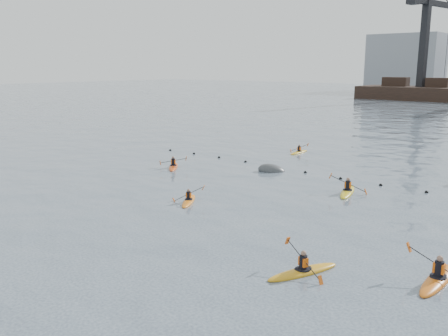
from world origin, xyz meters
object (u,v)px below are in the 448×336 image
Objects in this scene: mooring_buoy at (272,171)px; kayaker_5 at (299,152)px; kayaker_0 at (189,200)px; kayaker_1 at (303,271)px; kayaker_3 at (347,191)px; kayaker_2 at (173,166)px; kayaker_4 at (438,278)px.

kayaker_5 is at bearing 107.20° from mooring_buoy.
kayaker_0 is 18.87m from kayaker_5.
mooring_buoy is at bearing 149.60° from kayaker_1.
kayaker_3 is at bearing 18.89° from kayaker_0.
kayaker_2 is 7.94m from mooring_buoy.
kayaker_2 is at bearing 170.20° from kayaker_3.
kayaker_0 is 0.75× the size of kayaker_3.
kayaker_5 is at bearing -47.97° from kayaker_4.
kayaker_1 reaches higher than kayaker_5.
kayaker_3 is 0.98× the size of kayaker_4.
kayaker_0 is 10.33m from kayaker_3.
kayaker_2 is at bearing 108.44° from kayaker_0.
kayaker_1 is 26.81m from kayaker_5.
mooring_buoy is (6.88, 3.97, -0.10)m from kayaker_2.
kayaker_2 is at bearing 171.38° from kayaker_1.
kayaker_5 is (-9.92, 10.43, -0.02)m from kayaker_3.
kayaker_3 is at bearing 129.68° from kayaker_1.
kayaker_4 reaches higher than kayaker_5.
kayaker_0 is 10.06m from kayaker_2.
kayaker_0 is 0.96× the size of kayaker_5.
mooring_buoy is (-11.45, 14.60, -0.10)m from kayaker_1.
kayaker_3 reaches higher than kayaker_1.
kayaker_1 is at bearing -58.99° from kayaker_5.
kayaker_0 reaches higher than kayaker_5.
kayaker_4 is (14.79, -1.65, 0.02)m from kayaker_0.
kayaker_1 is 13.08m from kayaker_3.
kayaker_5 is (-14.01, 22.87, -0.02)m from kayaker_1.
kayaker_3 reaches higher than mooring_buoy.
kayaker_1 is at bearing -88.81° from kayaker_3.
kayaker_0 is 10.32m from mooring_buoy.
kayaker_4 is 1.67× the size of mooring_buoy.
kayaker_5 is (-18.31, 20.18, -0.03)m from kayaker_4.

